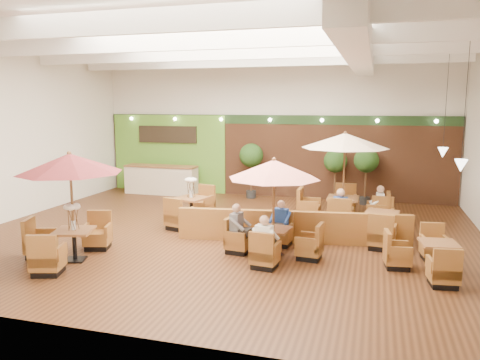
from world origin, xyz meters
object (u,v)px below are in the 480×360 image
at_px(topiary_1, 335,163).
at_px(table_3, 191,206).
at_px(table_4, 426,257).
at_px(topiary_2, 366,163).
at_px(table_2, 344,162).
at_px(diner_1, 280,218).
at_px(service_counter, 161,180).
at_px(diner_2, 238,223).
at_px(table_0, 69,183).
at_px(booth_divider, 292,227).
at_px(diner_4, 378,201).
at_px(topiary_0, 251,158).
at_px(table_1, 274,189).
at_px(diner_0, 265,236).
at_px(table_5, 381,226).
at_px(diner_3, 340,206).

bearing_deg(topiary_1, table_3, -134.40).
bearing_deg(table_4, topiary_2, 94.07).
relative_size(table_2, diner_1, 3.88).
xyz_separation_m(service_counter, diner_2, (5.23, -6.55, 0.17)).
xyz_separation_m(table_0, table_3, (1.28, 4.24, -1.35)).
relative_size(booth_divider, diner_2, 7.95).
distance_m(table_0, diner_4, 8.77).
height_order(service_counter, table_0, table_0).
relative_size(table_3, topiary_0, 1.27).
bearing_deg(diner_4, table_0, 124.35).
relative_size(table_0, diner_4, 3.42).
height_order(table_2, topiary_2, table_2).
bearing_deg(table_1, topiary_1, 88.49).
bearing_deg(topiary_0, table_1, -70.89).
relative_size(table_0, topiary_1, 1.33).
height_order(topiary_0, topiary_1, topiary_0).
xyz_separation_m(diner_1, diner_4, (2.43, 2.81, 0.02)).
distance_m(table_2, diner_0, 4.91).
bearing_deg(table_3, booth_divider, -7.28).
bearing_deg(table_5, topiary_1, 118.13).
xyz_separation_m(service_counter, table_4, (9.55, -6.63, -0.27)).
xyz_separation_m(table_0, diner_2, (3.58, 1.64, -1.10)).
height_order(table_0, table_4, table_0).
bearing_deg(diner_0, topiary_0, 117.96).
height_order(diner_0, diner_2, diner_2).
distance_m(table_4, diner_4, 3.92).
bearing_deg(table_5, topiary_0, 145.25).
distance_m(topiary_1, diner_1, 5.99).
height_order(service_counter, topiary_0, topiary_0).
bearing_deg(topiary_1, booth_divider, -96.52).
height_order(booth_divider, table_2, table_2).
bearing_deg(service_counter, diner_2, -51.43).
height_order(table_0, topiary_1, table_0).
height_order(service_counter, table_3, table_3).
xyz_separation_m(diner_0, diner_4, (2.43, 4.56, 0.01)).
relative_size(table_1, diner_3, 2.93).
bearing_deg(topiary_0, diner_3, -47.77).
bearing_deg(topiary_0, table_4, -49.70).
xyz_separation_m(topiary_1, diner_4, (1.55, -3.07, -0.74)).
xyz_separation_m(booth_divider, table_3, (-3.43, 1.37, 0.07)).
height_order(table_1, table_3, table_1).
distance_m(table_0, diner_0, 4.66).
xyz_separation_m(table_1, diner_3, (1.39, 2.65, -0.89)).
distance_m(diner_2, diner_3, 3.48).
distance_m(table_5, diner_4, 1.50).
height_order(diner_3, diner_4, diner_3).
bearing_deg(table_0, table_1, 2.84).
relative_size(service_counter, table_1, 1.25).
bearing_deg(diner_0, table_5, 61.90).
distance_m(diner_0, diner_3, 3.79).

